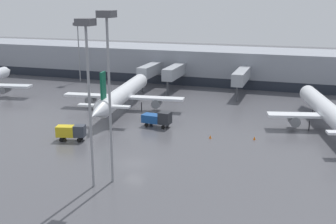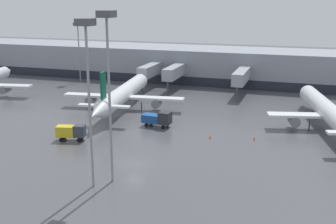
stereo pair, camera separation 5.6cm
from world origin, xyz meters
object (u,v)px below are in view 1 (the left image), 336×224
at_px(parked_jet_2, 123,94).
at_px(parked_jet_1, 329,112).
at_px(apron_light_mast_2, 108,52).
at_px(apron_light_mast_3, 87,59).
at_px(service_truck_1, 158,118).
at_px(traffic_cone_0, 254,138).
at_px(traffic_cone_2, 210,137).
at_px(apron_light_mast_5, 78,34).
at_px(service_truck_3, 71,131).

bearing_deg(parked_jet_2, parked_jet_1, -99.79).
xyz_separation_m(apron_light_mast_2, apron_light_mast_3, (-1.59, -2.03, -0.55)).
height_order(service_truck_1, traffic_cone_0, service_truck_1).
bearing_deg(traffic_cone_2, apron_light_mast_2, -111.50).
bearing_deg(apron_light_mast_5, parked_jet_2, -45.43).
relative_size(traffic_cone_0, apron_light_mast_3, 0.03).
height_order(traffic_cone_0, apron_light_mast_2, apron_light_mast_2).
height_order(traffic_cone_2, apron_light_mast_2, apron_light_mast_2).
xyz_separation_m(parked_jet_2, traffic_cone_2, (21.22, -12.85, -2.92)).
height_order(service_truck_1, service_truck_3, service_truck_1).
xyz_separation_m(parked_jet_2, service_truck_3, (0.16, -20.88, -1.65)).
relative_size(service_truck_1, traffic_cone_2, 9.69).
xyz_separation_m(parked_jet_2, apron_light_mast_2, (13.26, -33.06, 12.99)).
xyz_separation_m(service_truck_3, apron_light_mast_3, (11.51, -14.22, 14.09)).
distance_m(parked_jet_2, apron_light_mast_5, 35.05).
bearing_deg(apron_light_mast_2, service_truck_1, 95.75).
bearing_deg(traffic_cone_0, parked_jet_1, 39.80).
bearing_deg(traffic_cone_2, traffic_cone_0, 12.42).
distance_m(service_truck_3, traffic_cone_2, 22.57).
xyz_separation_m(service_truck_3, traffic_cone_2, (21.05, 8.02, -1.27)).
distance_m(parked_jet_1, traffic_cone_2, 21.64).
distance_m(apron_light_mast_2, apron_light_mast_5, 68.06).
bearing_deg(apron_light_mast_2, apron_light_mast_5, 122.89).
height_order(apron_light_mast_2, apron_light_mast_3, apron_light_mast_2).
distance_m(service_truck_3, apron_light_mast_5, 52.05).
bearing_deg(traffic_cone_0, apron_light_mast_2, -124.45).
relative_size(traffic_cone_0, traffic_cone_2, 1.02).
height_order(parked_jet_1, apron_light_mast_3, apron_light_mast_3).
relative_size(parked_jet_1, service_truck_3, 7.68).
relative_size(parked_jet_1, service_truck_1, 6.93).
distance_m(traffic_cone_0, apron_light_mast_5, 63.96).
relative_size(service_truck_3, traffic_cone_0, 8.60).
xyz_separation_m(service_truck_3, apron_light_mast_2, (13.09, -12.19, 14.64)).
relative_size(parked_jet_2, apron_light_mast_2, 1.70).
relative_size(parked_jet_1, parked_jet_2, 1.05).
distance_m(parked_jet_2, service_truck_1, 14.48).
height_order(service_truck_1, traffic_cone_2, service_truck_1).
bearing_deg(traffic_cone_0, apron_light_mast_3, -124.76).
xyz_separation_m(service_truck_3, traffic_cone_0, (28.01, 9.56, -1.26)).
xyz_separation_m(parked_jet_2, traffic_cone_0, (28.17, -11.32, -2.91)).
xyz_separation_m(apron_light_mast_2, apron_light_mast_5, (-36.91, 57.07, -3.40)).
xyz_separation_m(service_truck_3, apron_light_mast_5, (-23.82, 44.89, 11.24)).
distance_m(service_truck_1, service_truck_3, 15.69).
xyz_separation_m(service_truck_1, traffic_cone_0, (17.29, -1.91, -1.26)).
height_order(service_truck_3, apron_light_mast_2, apron_light_mast_2).
height_order(parked_jet_1, apron_light_mast_5, apron_light_mast_5).
xyz_separation_m(traffic_cone_2, apron_light_mast_5, (-44.87, 36.86, 12.51)).
bearing_deg(apron_light_mast_2, traffic_cone_2, 68.50).
xyz_separation_m(parked_jet_2, apron_light_mast_3, (11.67, -35.10, 12.44)).
bearing_deg(traffic_cone_2, apron_light_mast_5, 140.60).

